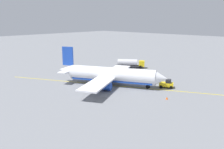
{
  "coord_description": "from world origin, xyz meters",
  "views": [
    {
      "loc": [
        42.26,
        -45.9,
        17.63
      ],
      "look_at": [
        0.0,
        0.0,
        3.0
      ],
      "focal_mm": 38.78,
      "sensor_mm": 36.0,
      "label": 1
    }
  ],
  "objects_px": {
    "fuel_tanker": "(130,63)",
    "airplane": "(110,75)",
    "safety_cone_nose": "(167,98)",
    "pushback_tug": "(167,84)",
    "refueling_worker": "(123,70)"
  },
  "relations": [
    {
      "from": "pushback_tug",
      "to": "airplane",
      "type": "bearing_deg",
      "value": -146.14
    },
    {
      "from": "fuel_tanker",
      "to": "refueling_worker",
      "type": "xyz_separation_m",
      "value": [
        3.04,
        -7.87,
        -0.9
      ]
    },
    {
      "from": "airplane",
      "to": "pushback_tug",
      "type": "bearing_deg",
      "value": 33.86
    },
    {
      "from": "airplane",
      "to": "refueling_worker",
      "type": "xyz_separation_m",
      "value": [
        -7.57,
        14.07,
        -1.95
      ]
    },
    {
      "from": "airplane",
      "to": "refueling_worker",
      "type": "relative_size",
      "value": 16.96
    },
    {
      "from": "safety_cone_nose",
      "to": "fuel_tanker",
      "type": "bearing_deg",
      "value": 141.73
    },
    {
      "from": "airplane",
      "to": "safety_cone_nose",
      "type": "bearing_deg",
      "value": 0.25
    },
    {
      "from": "airplane",
      "to": "fuel_tanker",
      "type": "height_order",
      "value": "airplane"
    },
    {
      "from": "pushback_tug",
      "to": "safety_cone_nose",
      "type": "bearing_deg",
      "value": -59.32
    },
    {
      "from": "fuel_tanker",
      "to": "refueling_worker",
      "type": "relative_size",
      "value": 5.78
    },
    {
      "from": "fuel_tanker",
      "to": "pushback_tug",
      "type": "distance_m",
      "value": 26.68
    },
    {
      "from": "fuel_tanker",
      "to": "pushback_tug",
      "type": "bearing_deg",
      "value": -30.93
    },
    {
      "from": "airplane",
      "to": "safety_cone_nose",
      "type": "height_order",
      "value": "airplane"
    },
    {
      "from": "fuel_tanker",
      "to": "airplane",
      "type": "bearing_deg",
      "value": -64.18
    },
    {
      "from": "fuel_tanker",
      "to": "pushback_tug",
      "type": "relative_size",
      "value": 2.4
    }
  ]
}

